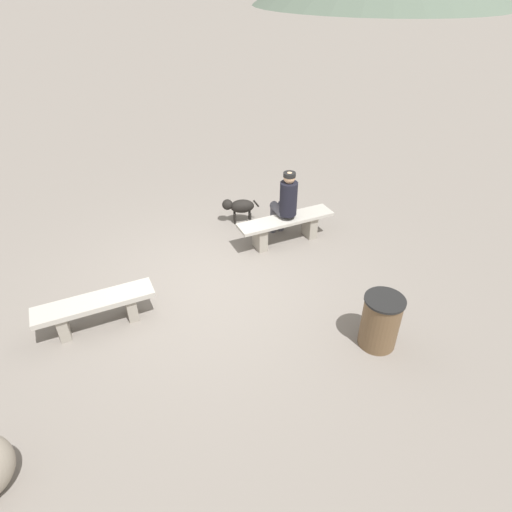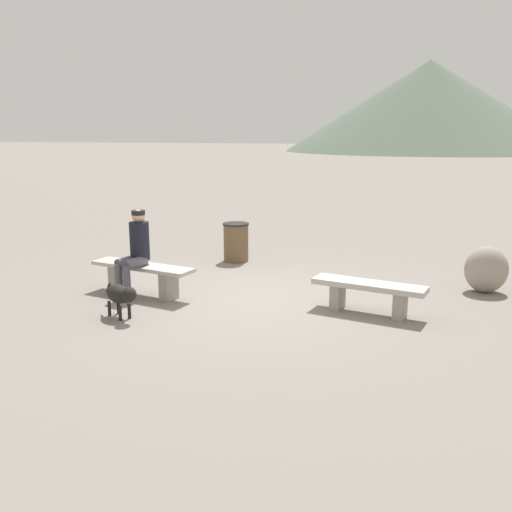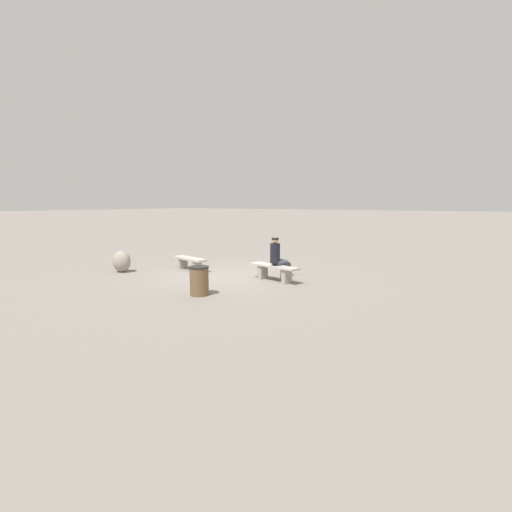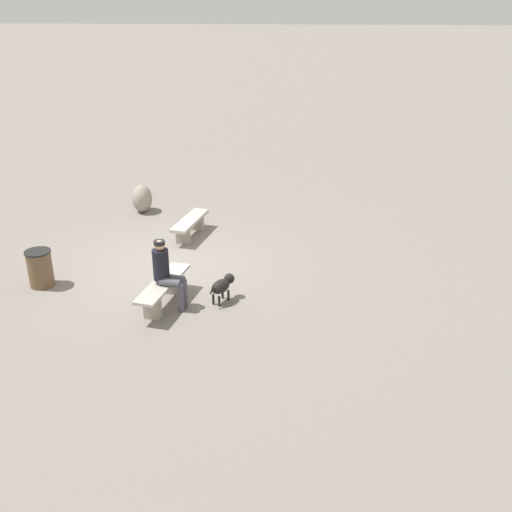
{
  "view_description": "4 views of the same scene",
  "coord_description": "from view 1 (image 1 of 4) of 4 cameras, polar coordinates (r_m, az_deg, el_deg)",
  "views": [
    {
      "loc": [
        -2.55,
        -4.51,
        4.08
      ],
      "look_at": [
        0.63,
        -0.27,
        0.44
      ],
      "focal_mm": 30.16,
      "sensor_mm": 36.0,
      "label": 1
    },
    {
      "loc": [
        -2.3,
        7.6,
        2.44
      ],
      "look_at": [
        0.3,
        -1.07,
        0.4
      ],
      "focal_mm": 39.01,
      "sensor_mm": 36.0,
      "label": 2
    },
    {
      "loc": [
        7.6,
        -9.21,
        2.33
      ],
      "look_at": [
        1.72,
        -0.71,
        0.87
      ],
      "focal_mm": 26.8,
      "sensor_mm": 36.0,
      "label": 3
    },
    {
      "loc": [
        11.09,
        2.68,
        5.27
      ],
      "look_at": [
        0.52,
        1.91,
        0.52
      ],
      "focal_mm": 41.27,
      "sensor_mm": 36.0,
      "label": 4
    }
  ],
  "objects": [
    {
      "name": "ground",
      "position": [
        6.61,
        -5.79,
        -4.14
      ],
      "size": [
        210.0,
        210.0,
        0.06
      ],
      "primitive_type": "cube",
      "color": "gray"
    },
    {
      "name": "bench_left",
      "position": [
        6.09,
        -20.52,
        -6.41
      ],
      "size": [
        1.58,
        0.68,
        0.44
      ],
      "rotation": [
        0.0,
        0.0,
        -0.2
      ],
      "color": "gray",
      "rests_on": "ground"
    },
    {
      "name": "bench_right",
      "position": [
        7.42,
        3.96,
        4.03
      ],
      "size": [
        1.75,
        0.72,
        0.47
      ],
      "rotation": [
        0.0,
        0.0,
        -0.2
      ],
      "color": "gray",
      "rests_on": "ground"
    },
    {
      "name": "seated_person",
      "position": [
        7.31,
        3.94,
        7.24
      ],
      "size": [
        0.4,
        0.6,
        1.31
      ],
      "rotation": [
        0.0,
        0.0,
        -0.24
      ],
      "color": "black",
      "rests_on": "ground"
    },
    {
      "name": "dog",
      "position": [
        8.03,
        -2.24,
        6.61
      ],
      "size": [
        0.62,
        0.45,
        0.48
      ],
      "rotation": [
        0.0,
        0.0,
        2.62
      ],
      "color": "black",
      "rests_on": "ground"
    },
    {
      "name": "trash_bin",
      "position": [
        5.64,
        16.18,
        -8.36
      ],
      "size": [
        0.5,
        0.5,
        0.73
      ],
      "color": "brown",
      "rests_on": "ground"
    }
  ]
}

